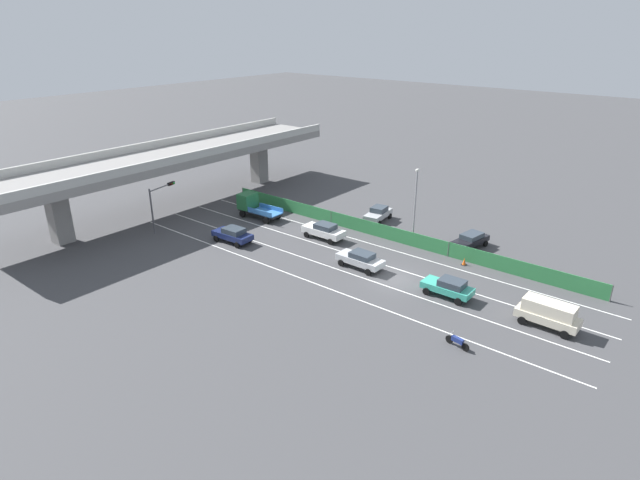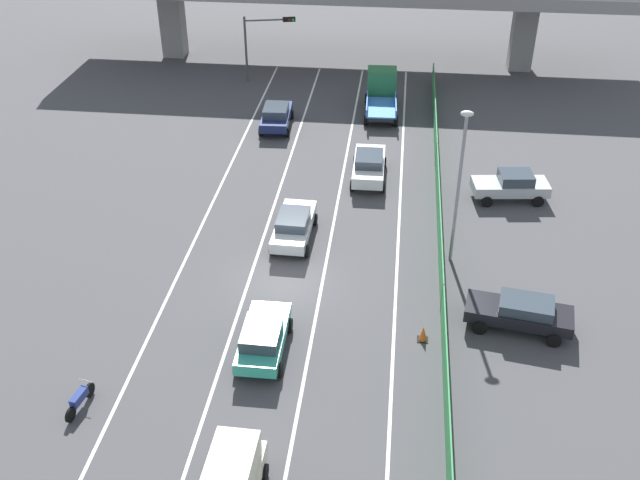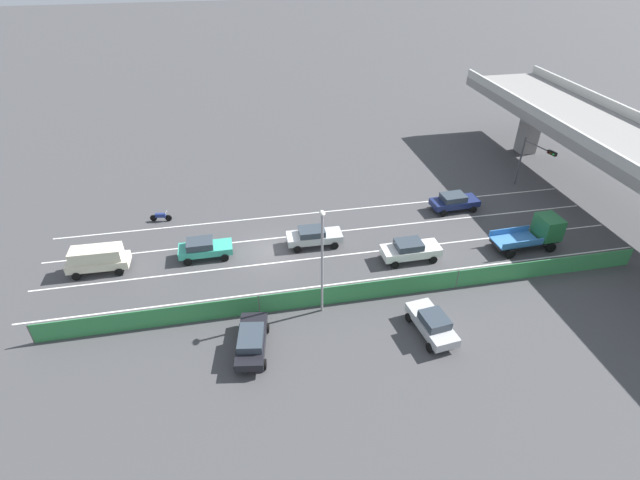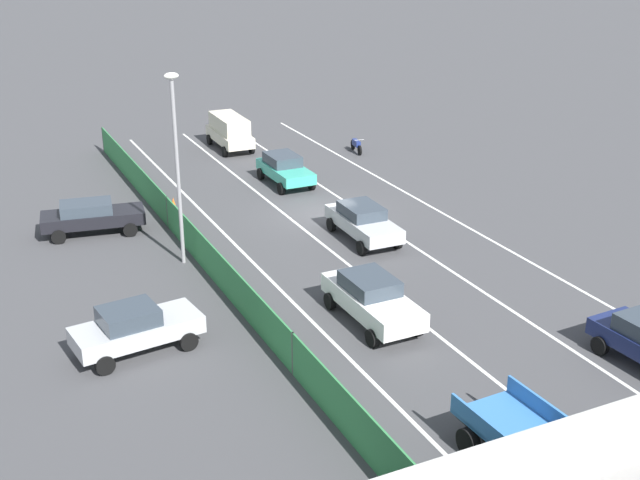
# 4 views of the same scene
# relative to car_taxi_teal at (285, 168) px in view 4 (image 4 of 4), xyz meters

# --- Properties ---
(ground_plane) EXTENTS (300.00, 300.00, 0.00)m
(ground_plane) POSITION_rel_car_taxi_teal_xyz_m (0.12, 5.19, -0.89)
(ground_plane) COLOR #424244
(lane_line_left_edge) EXTENTS (0.14, 47.60, 0.01)m
(lane_line_left_edge) POSITION_rel_car_taxi_teal_xyz_m (-5.19, 10.99, -0.89)
(lane_line_left_edge) COLOR silver
(lane_line_left_edge) RESTS_ON ground
(lane_line_mid_left) EXTENTS (0.14, 47.60, 0.01)m
(lane_line_mid_left) POSITION_rel_car_taxi_teal_xyz_m (-1.65, 10.99, -0.89)
(lane_line_mid_left) COLOR silver
(lane_line_mid_left) RESTS_ON ground
(lane_line_mid_right) EXTENTS (0.14, 47.60, 0.01)m
(lane_line_mid_right) POSITION_rel_car_taxi_teal_xyz_m (1.90, 10.99, -0.89)
(lane_line_mid_right) COLOR silver
(lane_line_mid_right) RESTS_ON ground
(lane_line_right_edge) EXTENTS (0.14, 47.60, 0.01)m
(lane_line_right_edge) POSITION_rel_car_taxi_teal_xyz_m (5.44, 10.99, -0.89)
(lane_line_right_edge) COLOR silver
(lane_line_right_edge) RESTS_ON ground
(green_fence) EXTENTS (0.10, 43.70, 1.52)m
(green_fence) POSITION_rel_car_taxi_teal_xyz_m (7.52, 10.99, -0.13)
(green_fence) COLOR #338447
(green_fence) RESTS_ON ground
(car_taxi_teal) EXTENTS (1.99, 4.24, 1.60)m
(car_taxi_teal) POSITION_rel_car_taxi_teal_xyz_m (0.00, 0.00, 0.00)
(car_taxi_teal) COLOR teal
(car_taxi_teal) RESTS_ON ground
(car_sedan_silver) EXTENTS (2.05, 4.60, 1.59)m
(car_sedan_silver) POSITION_rel_car_taxi_teal_xyz_m (-0.01, 8.93, -0.01)
(car_sedan_silver) COLOR #B7BABC
(car_sedan_silver) RESTS_ON ground
(car_sedan_white) EXTENTS (2.08, 4.70, 1.70)m
(car_sedan_white) POSITION_rel_car_taxi_teal_xyz_m (3.48, 16.09, 0.04)
(car_sedan_white) COLOR white
(car_sedan_white) RESTS_ON ground
(car_van_cream) EXTENTS (1.99, 4.58, 2.09)m
(car_van_cream) POSITION_rel_car_taxi_teal_xyz_m (0.30, -7.95, 0.30)
(car_van_cream) COLOR beige
(car_van_cream) RESTS_ON ground
(flatbed_truck_blue) EXTENTS (2.53, 5.54, 2.67)m
(flatbed_truck_blue) POSITION_rel_car_taxi_teal_xyz_m (3.72, 26.97, 0.47)
(flatbed_truck_blue) COLOR black
(flatbed_truck_blue) RESTS_ON ground
(motorcycle) EXTENTS (0.61, 1.94, 0.93)m
(motorcycle) POSITION_rel_car_taxi_teal_xyz_m (-6.46, -3.91, -0.44)
(motorcycle) COLOR black
(motorcycle) RESTS_ON ground
(parked_sedan_dark) EXTENTS (4.82, 2.52, 1.53)m
(parked_sedan_dark) POSITION_rel_car_taxi_teal_xyz_m (10.88, 2.95, -0.02)
(parked_sedan_dark) COLOR black
(parked_sedan_dark) RESTS_ON ground
(parked_wagon_silver) EXTENTS (4.44, 2.38, 1.66)m
(parked_wagon_silver) POSITION_rel_car_taxi_teal_xyz_m (11.68, 14.60, 0.01)
(parked_wagon_silver) COLOR #B2B5B7
(parked_wagon_silver) RESTS_ON ground
(street_lamp) EXTENTS (0.60, 0.36, 8.02)m
(street_lamp) POSITION_rel_car_taxi_teal_xyz_m (8.08, 8.01, 3.90)
(street_lamp) COLOR gray
(street_lamp) RESTS_ON ground
(traffic_cone) EXTENTS (0.47, 0.47, 0.73)m
(traffic_cone) POSITION_rel_car_taxi_teal_xyz_m (6.68, 1.63, -0.55)
(traffic_cone) COLOR orange
(traffic_cone) RESTS_ON ground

